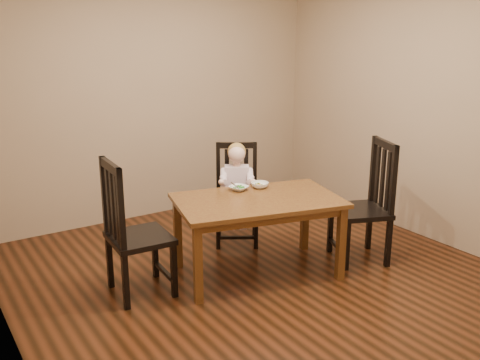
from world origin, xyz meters
TOP-DOWN VIEW (x-y plane):
  - room at (0.00, 0.00)m, footprint 4.01×4.01m
  - dining_table at (0.04, 0.03)m, footprint 1.55×1.15m
  - chair_child at (0.30, 0.77)m, footprint 0.58×0.58m
  - chair_left at (-1.02, 0.26)m, footprint 0.50×0.52m
  - chair_right at (1.05, -0.26)m, footprint 0.62×0.63m
  - toddler at (0.27, 0.73)m, footprint 0.48×0.50m
  - bowl_peas at (0.03, 0.32)m, footprint 0.21×0.21m
  - bowl_veg at (0.23, 0.28)m, footprint 0.18×0.18m
  - fork at (-0.01, 0.31)m, footprint 0.03×0.13m

SIDE VIEW (x-z plane):
  - chair_child at x=0.30m, z-range -0.02..0.98m
  - chair_right at x=1.05m, z-range -0.02..1.11m
  - chair_left at x=-1.02m, z-range -0.02..1.11m
  - dining_table at x=0.04m, z-range 0.27..0.96m
  - toddler at x=0.27m, z-range 0.35..0.89m
  - bowl_peas at x=0.03m, z-range 0.70..0.74m
  - bowl_veg at x=0.23m, z-range 0.70..0.75m
  - fork at x=-0.01m, z-range 0.71..0.77m
  - room at x=0.00m, z-range 0.00..2.71m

